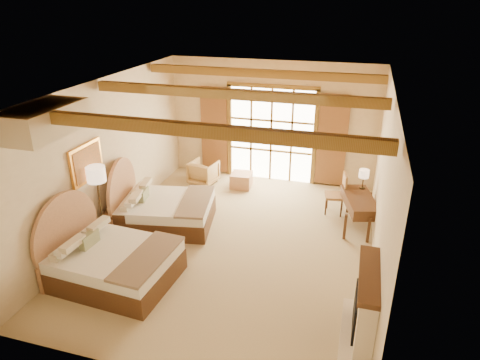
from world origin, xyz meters
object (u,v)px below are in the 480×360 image
at_px(bed_far, 159,208).
at_px(bed_near, 107,259).
at_px(desk, 358,211).
at_px(armchair, 203,172).
at_px(nightstand, 118,222).

bearing_deg(bed_far, bed_near, -100.80).
bearing_deg(bed_far, desk, 4.04).
xyz_separation_m(bed_far, armchair, (0.15, 2.35, -0.09)).
height_order(armchair, desk, desk).
height_order(bed_near, bed_far, bed_near).
xyz_separation_m(nightstand, armchair, (0.79, 3.02, 0.02)).
bearing_deg(armchair, bed_near, 97.95).
xyz_separation_m(bed_near, nightstand, (-0.63, 1.41, -0.12)).
xyz_separation_m(bed_near, armchair, (0.15, 4.43, -0.10)).
relative_size(bed_near, bed_far, 0.95).
bearing_deg(bed_far, nightstand, -144.39).
relative_size(bed_far, armchair, 3.28).
bearing_deg(desk, armchair, 147.68).
bearing_deg(bed_near, desk, 40.73).
distance_m(bed_near, desk, 5.29).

